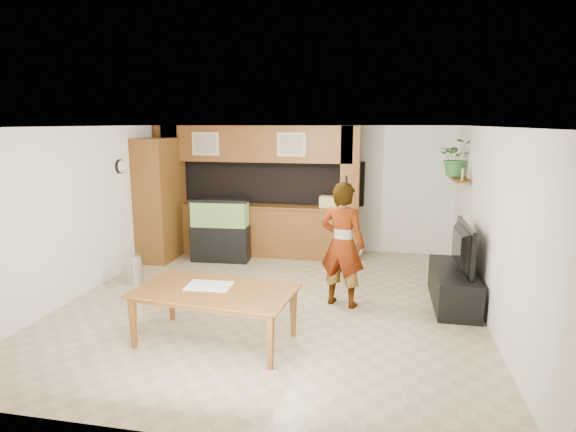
% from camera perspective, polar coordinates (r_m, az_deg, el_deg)
% --- Properties ---
extents(floor, '(6.50, 6.50, 0.00)m').
position_cam_1_polar(floor, '(7.37, -1.83, -10.11)').
color(floor, tan).
rests_on(floor, ground).
extents(ceiling, '(6.50, 6.50, 0.00)m').
position_cam_1_polar(ceiling, '(6.88, -1.96, 10.54)').
color(ceiling, white).
rests_on(ceiling, wall_back).
extents(wall_back, '(6.00, 0.00, 6.00)m').
position_cam_1_polar(wall_back, '(10.16, 2.29, 3.34)').
color(wall_back, silver).
rests_on(wall_back, floor).
extents(wall_left, '(0.00, 6.50, 6.50)m').
position_cam_1_polar(wall_left, '(8.22, -22.71, 0.66)').
color(wall_left, silver).
rests_on(wall_left, floor).
extents(wall_right, '(0.00, 6.50, 6.50)m').
position_cam_1_polar(wall_right, '(6.98, 22.86, -1.07)').
color(wall_right, silver).
rests_on(wall_right, floor).
extents(partition, '(4.20, 0.99, 2.60)m').
position_cam_1_polar(partition, '(9.76, -3.80, 3.08)').
color(partition, brown).
rests_on(partition, floor).
extents(wall_clock, '(0.05, 0.25, 0.25)m').
position_cam_1_polar(wall_clock, '(8.97, -19.27, 5.57)').
color(wall_clock, black).
rests_on(wall_clock, wall_left).
extents(wall_shelf, '(0.25, 0.90, 0.04)m').
position_cam_1_polar(wall_shelf, '(8.79, 19.63, 4.14)').
color(wall_shelf, brown).
rests_on(wall_shelf, wall_right).
extents(pantry_cabinet, '(0.59, 0.97, 2.37)m').
position_cam_1_polar(pantry_cabinet, '(9.67, -15.10, 1.87)').
color(pantry_cabinet, brown).
rests_on(pantry_cabinet, floor).
extents(trash_can, '(0.27, 0.27, 0.49)m').
position_cam_1_polar(trash_can, '(8.47, -17.74, -6.05)').
color(trash_can, '#B2B2B7').
rests_on(trash_can, floor).
extents(aquarium, '(1.11, 0.41, 1.23)m').
position_cam_1_polar(aquarium, '(9.40, -8.02, -1.73)').
color(aquarium, black).
rests_on(aquarium, floor).
extents(tv_stand, '(0.58, 1.59, 0.53)m').
position_cam_1_polar(tv_stand, '(7.61, 19.01, -7.92)').
color(tv_stand, black).
rests_on(tv_stand, floor).
extents(television, '(0.19, 1.21, 0.70)m').
position_cam_1_polar(television, '(7.44, 19.30, -3.44)').
color(television, black).
rests_on(television, tv_stand).
extents(photo_frame, '(0.06, 0.15, 0.19)m').
position_cam_1_polar(photo_frame, '(8.47, 19.97, 4.67)').
color(photo_frame, tan).
rests_on(photo_frame, wall_shelf).
extents(potted_plant, '(0.62, 0.54, 0.66)m').
position_cam_1_polar(potted_plant, '(9.01, 19.36, 6.55)').
color(potted_plant, '#2C6F31').
rests_on(potted_plant, wall_shelf).
extents(person, '(0.77, 0.61, 1.84)m').
position_cam_1_polar(person, '(7.02, 6.47, -3.38)').
color(person, tan).
rests_on(person, floor).
extents(microphone, '(0.03, 0.09, 0.15)m').
position_cam_1_polar(microphone, '(6.68, 6.95, 4.23)').
color(microphone, black).
rests_on(microphone, person).
extents(dining_table, '(2.01, 1.26, 0.67)m').
position_cam_1_polar(dining_table, '(6.02, -8.75, -11.77)').
color(dining_table, brown).
rests_on(dining_table, floor).
extents(newspaper_a, '(0.57, 0.43, 0.01)m').
position_cam_1_polar(newspaper_a, '(6.07, -9.33, -8.16)').
color(newspaper_a, silver).
rests_on(newspaper_a, dining_table).
extents(counter_box, '(0.36, 0.27, 0.22)m').
position_cam_1_polar(counter_box, '(9.32, 4.88, 1.69)').
color(counter_box, tan).
rests_on(counter_box, partition).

